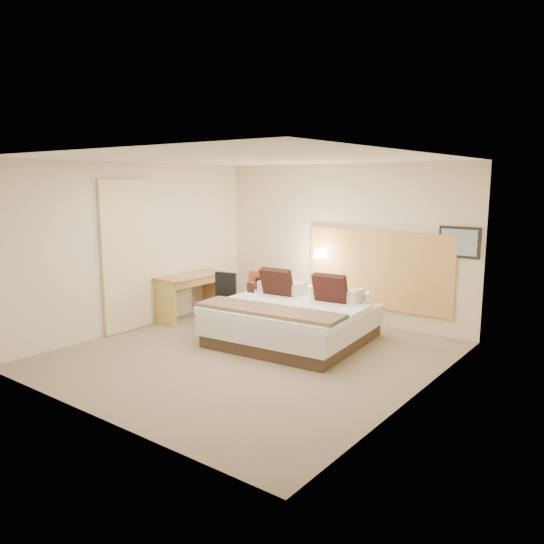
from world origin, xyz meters
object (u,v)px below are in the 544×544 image
Objects in this scene: desk at (191,284)px; desk_chair at (222,305)px; lounge_chair at (263,298)px; side_table at (250,309)px; bed at (294,319)px.

desk is 0.84m from desk_chair.
lounge_chair is 1.49× the size of side_table.
desk_chair reaches higher than lounge_chair.
lounge_chair is at bearing 143.03° from bed.
bed is 2.60× the size of desk_chair.
lounge_chair is (-1.42, 1.07, -0.04)m from bed.
side_table is at bearing 167.53° from bed.
desk is (-2.22, 0.02, 0.28)m from bed.
desk is at bearing 175.39° from desk_chair.
bed reaches higher than desk.
bed reaches higher than lounge_chair.
bed reaches higher than side_table.
desk_chair is (-1.42, -0.04, 0.03)m from bed.
desk_chair is at bearing -4.61° from desk.
desk is at bearing -127.31° from lounge_chair.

